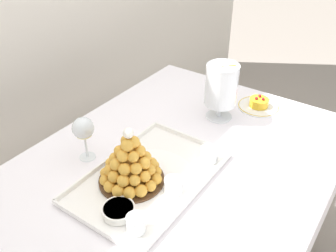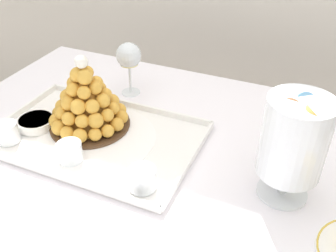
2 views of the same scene
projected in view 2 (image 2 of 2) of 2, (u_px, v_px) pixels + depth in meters
The scene contains 9 objects.
buffet_table at pixel (150, 185), 0.99m from camera, with size 1.31×1.02×0.75m.
serving_tray at pixel (97, 138), 1.01m from camera, with size 0.55×0.36×0.02m.
croquembouche at pixel (87, 102), 1.01m from camera, with size 0.22×0.22×0.21m.
dessert_cup_left at pixel (8, 133), 0.98m from camera, with size 0.06×0.06×0.05m.
dessert_cup_mid_left at pixel (70, 152), 0.92m from camera, with size 0.06×0.06×0.05m.
dessert_cup_centre at pixel (142, 179), 0.84m from camera, with size 0.06×0.06×0.05m.
creme_brulee_ramekin at pixel (36, 122), 1.05m from camera, with size 0.10×0.10×0.02m.
macaron_goblet at pixel (295, 140), 0.76m from camera, with size 0.14×0.14×0.26m.
wine_glass at pixel (129, 57), 1.15m from camera, with size 0.08×0.08×0.17m.
Camera 2 is at (0.33, -0.65, 1.36)m, focal length 40.11 mm.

